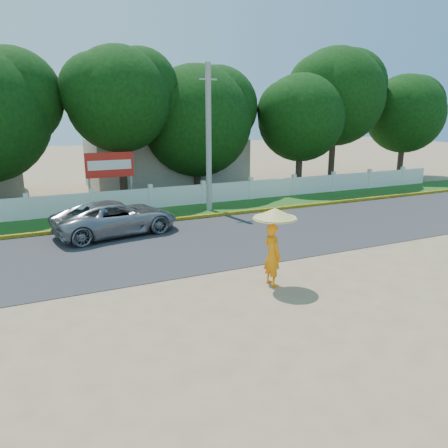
% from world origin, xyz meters
% --- Properties ---
extents(ground, '(120.00, 120.00, 0.00)m').
position_xyz_m(ground, '(0.00, 0.00, 0.00)').
color(ground, '#9E8460').
rests_on(ground, ground).
extents(road, '(60.00, 7.00, 0.02)m').
position_xyz_m(road, '(0.00, 4.50, 0.01)').
color(road, '#38383A').
rests_on(road, ground).
extents(grass_verge, '(60.00, 3.50, 0.03)m').
position_xyz_m(grass_verge, '(0.00, 9.75, 0.01)').
color(grass_verge, '#2D601E').
rests_on(grass_verge, ground).
extents(curb, '(40.00, 0.18, 0.16)m').
position_xyz_m(curb, '(0.00, 8.05, 0.08)').
color(curb, yellow).
rests_on(curb, ground).
extents(fence, '(40.00, 0.10, 1.10)m').
position_xyz_m(fence, '(0.00, 11.20, 0.55)').
color(fence, silver).
rests_on(fence, ground).
extents(building_near, '(10.00, 6.00, 3.20)m').
position_xyz_m(building_near, '(3.00, 18.00, 1.60)').
color(building_near, '#B7AD99').
rests_on(building_near, ground).
extents(utility_pole, '(0.28, 0.28, 7.33)m').
position_xyz_m(utility_pole, '(2.65, 9.52, 3.67)').
color(utility_pole, gray).
rests_on(utility_pole, ground).
extents(vehicle, '(5.43, 3.19, 1.42)m').
position_xyz_m(vehicle, '(-2.68, 6.93, 0.71)').
color(vehicle, gray).
rests_on(vehicle, ground).
extents(monk_with_parasol, '(1.28, 1.28, 2.33)m').
position_xyz_m(monk_with_parasol, '(0.38, -0.59, 1.52)').
color(monk_with_parasol, orange).
rests_on(monk_with_parasol, ground).
extents(billboard, '(2.50, 0.13, 2.95)m').
position_xyz_m(billboard, '(-1.83, 12.30, 2.14)').
color(billboard, gray).
rests_on(billboard, ground).
extents(tree_row, '(41.17, 7.43, 9.40)m').
position_xyz_m(tree_row, '(4.96, 14.29, 4.99)').
color(tree_row, '#473828').
rests_on(tree_row, ground).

